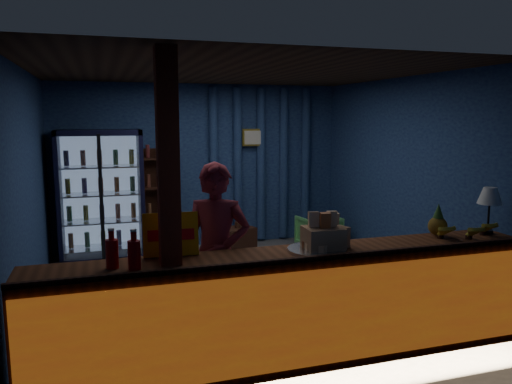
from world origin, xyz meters
The scene contains 19 objects.
ground centered at (0.00, 0.00, 0.00)m, with size 4.60×4.60×0.00m, color #515154.
room_walls centered at (0.00, 0.00, 1.57)m, with size 4.60×4.60×4.60m.
counter centered at (0.00, -1.91, 0.48)m, with size 4.40×0.57×0.99m.
support_post centered at (-1.05, -1.90, 1.30)m, with size 0.16×0.16×2.60m, color maroon.
beverage_cooler centered at (-1.55, 1.92, 0.93)m, with size 1.20×0.62×1.90m.
bottle_shelf centered at (-0.70, 2.06, 0.79)m, with size 0.50×0.28×1.60m.
curtain_folds centered at (1.00, 2.14, 1.30)m, with size 1.74×0.14×2.50m.
framed_picture centered at (0.85, 2.10, 1.75)m, with size 0.36×0.04×0.28m.
shopkeeper centered at (-0.57, -1.42, 0.84)m, with size 0.61×0.40×1.69m, color maroon.
green_chair centered at (1.72, 1.39, 0.27)m, with size 0.57×0.59×0.53m, color #60BF5F.
side_table centered at (0.38, 1.36, 0.22)m, with size 0.57×0.49×0.53m.
yellow_sign centered at (-1.01, -1.68, 1.13)m, with size 0.45×0.12×0.36m.
soda_bottles centered at (-1.41, -1.93, 1.07)m, with size 0.25×0.17×0.31m.
snack_box_left centered at (0.24, -1.93, 1.07)m, with size 0.33×0.28×0.34m.
snack_box_centre centered at (0.35, -1.81, 1.05)m, with size 0.33×0.29×0.29m.
pastry_tray centered at (0.19, -1.92, 0.98)m, with size 0.51×0.51×0.08m.
banana_bunches centered at (1.73, -1.91, 1.03)m, with size 0.70×0.28×0.15m.
table_lamp centered at (2.05, -1.82, 1.31)m, with size 0.23×0.23×0.46m.
pineapple centered at (1.51, -1.77, 1.08)m, with size 0.18×0.18×0.31m.
Camera 1 is at (-1.54, -5.69, 2.08)m, focal length 35.00 mm.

